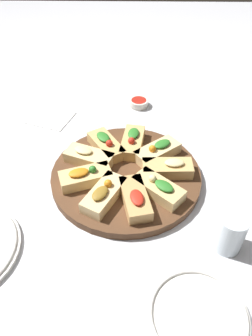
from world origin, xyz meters
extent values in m
plane|color=silver|center=(0.00, 0.00, 0.00)|extent=(3.00, 3.00, 0.00)
cylinder|color=#51331E|center=(0.00, 0.00, 0.01)|extent=(0.38, 0.38, 0.02)
cube|color=tan|center=(-0.10, 0.00, 0.04)|extent=(0.13, 0.06, 0.03)
ellipsoid|color=beige|center=(-0.12, 0.00, 0.06)|extent=(0.05, 0.03, 0.01)
cube|color=#E5C689|center=(-0.08, -0.06, 0.04)|extent=(0.13, 0.12, 0.03)
ellipsoid|color=#2D7A28|center=(-0.10, -0.07, 0.06)|extent=(0.06, 0.05, 0.01)
sphere|color=orange|center=(-0.07, -0.05, 0.06)|extent=(0.02, 0.02, 0.02)
cube|color=tan|center=(-0.02, -0.10, 0.04)|extent=(0.07, 0.13, 0.03)
ellipsoid|color=#2D7A28|center=(-0.02, -0.12, 0.06)|extent=(0.04, 0.05, 0.01)
sphere|color=red|center=(-0.01, -0.08, 0.06)|extent=(0.02, 0.02, 0.02)
cube|color=tan|center=(0.06, -0.09, 0.04)|extent=(0.11, 0.14, 0.03)
ellipsoid|color=#2D7A28|center=(0.06, -0.10, 0.06)|extent=(0.05, 0.06, 0.01)
sphere|color=red|center=(0.05, -0.07, 0.06)|extent=(0.02, 0.02, 0.02)
cube|color=#E5C689|center=(0.10, -0.04, 0.04)|extent=(0.14, 0.10, 0.03)
ellipsoid|color=beige|center=(0.11, -0.04, 0.06)|extent=(0.06, 0.05, 0.01)
cube|color=#DBB775|center=(0.10, 0.04, 0.04)|extent=(0.14, 0.09, 0.03)
ellipsoid|color=orange|center=(0.11, 0.04, 0.06)|extent=(0.06, 0.04, 0.01)
sphere|color=#2D7A28|center=(0.08, 0.03, 0.06)|extent=(0.02, 0.02, 0.02)
cube|color=#E5C689|center=(0.05, 0.09, 0.04)|extent=(0.11, 0.14, 0.03)
ellipsoid|color=olive|center=(0.06, 0.11, 0.06)|extent=(0.05, 0.06, 0.01)
sphere|color=orange|center=(0.04, 0.08, 0.06)|extent=(0.02, 0.02, 0.02)
cube|color=tan|center=(-0.02, 0.10, 0.04)|extent=(0.08, 0.14, 0.03)
ellipsoid|color=red|center=(-0.03, 0.12, 0.06)|extent=(0.04, 0.05, 0.01)
cube|color=#DBB775|center=(-0.08, 0.07, 0.04)|extent=(0.13, 0.12, 0.03)
ellipsoid|color=#2D7A28|center=(-0.09, 0.08, 0.06)|extent=(0.06, 0.06, 0.01)
sphere|color=beige|center=(-0.06, 0.06, 0.06)|extent=(0.02, 0.02, 0.02)
cylinder|color=white|center=(-0.14, 0.36, 0.01)|extent=(0.19, 0.19, 0.01)
torus|color=white|center=(-0.14, 0.36, 0.01)|extent=(0.18, 0.18, 0.01)
cylinder|color=silver|center=(-0.22, 0.20, 0.05)|extent=(0.06, 0.06, 0.09)
cube|color=white|center=(0.25, -0.27, 0.00)|extent=(0.16, 0.15, 0.01)
cylinder|color=silver|center=(-0.04, -0.35, 0.01)|extent=(0.06, 0.06, 0.02)
cylinder|color=#B22319|center=(-0.04, -0.35, 0.02)|extent=(0.05, 0.05, 0.00)
camera|label=1|loc=(-0.01, 0.61, 0.60)|focal=35.00mm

